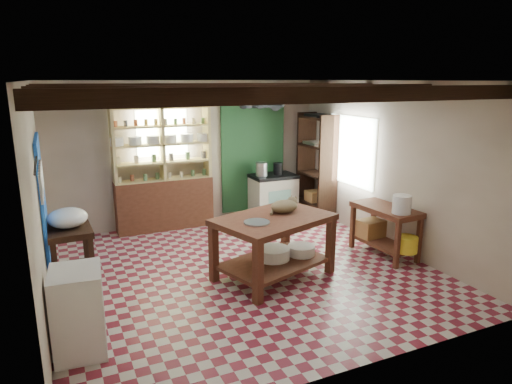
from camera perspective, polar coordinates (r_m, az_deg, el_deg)
name	(u,v)px	position (r m, az deg, el deg)	size (l,w,h in m)	color
floor	(243,271)	(6.53, -1.58, -9.82)	(5.00, 5.00, 0.02)	maroon
ceiling	(242,81)	(5.98, -1.75, 13.75)	(5.00, 5.00, 0.02)	#434348
wall_back	(190,153)	(8.44, -8.26, 4.80)	(5.00, 0.04, 2.60)	#BEAE99
wall_front	(356,237)	(4.02, 12.34, -5.58)	(5.00, 0.04, 2.60)	#BEAE99
wall_left	(38,200)	(5.67, -25.64, -0.91)	(0.04, 5.00, 2.60)	#BEAE99
wall_right	(390,166)	(7.43, 16.44, 3.14)	(0.04, 5.00, 2.60)	#BEAE99
ceiling_beams	(242,90)	(5.98, -1.74, 12.60)	(5.00, 3.80, 0.15)	black
blue_wall_patch	(43,198)	(6.59, -25.12, -0.73)	(0.04, 1.40, 1.60)	blue
green_wall_patch	(253,152)	(8.85, -0.38, 5.03)	(1.30, 0.04, 2.30)	#1E4B26
window_back	(162,133)	(8.25, -11.68, 7.25)	(0.90, 0.02, 0.80)	silver
window_right	(351,151)	(8.17, 11.83, 5.06)	(0.02, 1.30, 1.20)	silver
utensil_rail	(37,178)	(4.40, -25.68, 1.54)	(0.06, 0.90, 0.28)	black
pot_rack	(262,104)	(8.37, 0.81, 10.93)	(0.86, 0.12, 0.36)	black
shelving_unit	(163,168)	(8.16, -11.55, 2.92)	(1.70, 0.34, 2.20)	#D9C37D
tall_rack	(317,166)	(8.78, 7.58, 3.19)	(0.40, 0.86, 2.00)	black
work_table	(273,247)	(6.18, 2.19, -6.89)	(1.50, 1.00, 0.85)	brown
stove	(273,196)	(8.85, 2.16, -0.48)	(0.85, 0.58, 0.84)	beige
prep_table	(72,255)	(6.45, -22.06, -7.36)	(0.53, 0.77, 0.78)	black
white_cabinet	(78,311)	(4.89, -21.33, -13.74)	(0.48, 0.57, 0.86)	white
right_counter	(384,231)	(7.20, 15.76, -4.72)	(0.53, 1.06, 0.76)	brown
cat	(284,206)	(6.22, 3.55, -1.80)	(0.38, 0.29, 0.17)	#8D7952
steel_tray	(257,222)	(5.77, 0.10, -3.82)	(0.33, 0.33, 0.02)	#B4B5BD
basin_large	(273,254)	(6.29, 2.18, -7.69)	(0.45, 0.45, 0.16)	white
basin_small	(301,250)	(6.46, 5.67, -7.24)	(0.38, 0.38, 0.13)	white
kettle_left	(262,169)	(8.62, 0.70, 2.86)	(0.22, 0.22, 0.25)	#B4B5BD
kettle_right	(278,169)	(8.78, 2.77, 2.94)	(0.18, 0.18, 0.22)	black
enamel_bowl	(68,218)	(6.29, -22.49, -2.99)	(0.49, 0.49, 0.25)	white
white_bucket	(402,204)	(6.79, 17.77, -1.48)	(0.26, 0.26, 0.26)	white
wicker_basket	(371,228)	(7.42, 14.14, -4.42)	(0.38, 0.31, 0.27)	#AC7A45
yellow_tub	(407,244)	(6.93, 18.30, -6.21)	(0.31, 0.31, 0.23)	yellow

